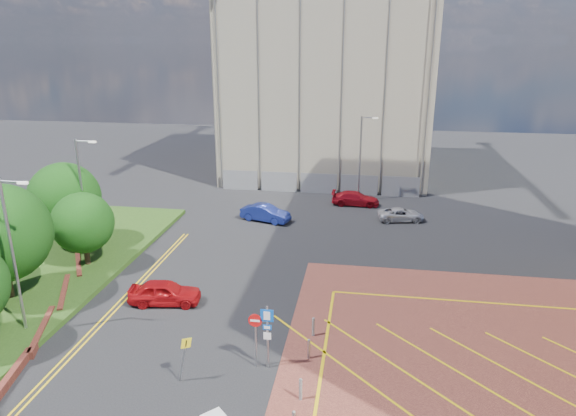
% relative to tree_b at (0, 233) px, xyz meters
% --- Properties ---
extents(ground, '(140.00, 140.00, 0.00)m').
position_rel_tree_b_xyz_m(ground, '(15.50, -5.00, -4.24)').
color(ground, black).
rests_on(ground, ground).
extents(retaining_wall, '(6.06, 20.33, 0.40)m').
position_rel_tree_b_xyz_m(retaining_wall, '(3.70, -3.00, -4.04)').
color(retaining_wall, brown).
rests_on(retaining_wall, ground).
extents(tree_b, '(5.60, 5.60, 6.74)m').
position_rel_tree_b_xyz_m(tree_b, '(0.00, 0.00, 0.00)').
color(tree_b, '#3D2B1C').
rests_on(tree_b, grass_bed).
extents(tree_c, '(4.00, 4.00, 4.90)m').
position_rel_tree_b_xyz_m(tree_c, '(2.00, 5.00, -1.04)').
color(tree_c, '#3D2B1C').
rests_on(tree_c, grass_bed).
extents(tree_d, '(5.00, 5.00, 6.08)m').
position_rel_tree_b_xyz_m(tree_d, '(-1.00, 8.00, -0.37)').
color(tree_d, '#3D2B1C').
rests_on(tree_d, grass_bed).
extents(lamp_left_near, '(1.53, 0.16, 8.00)m').
position_rel_tree_b_xyz_m(lamp_left_near, '(3.08, -3.00, 0.42)').
color(lamp_left_near, '#9EA0A8').
rests_on(lamp_left_near, grass_bed).
extents(lamp_left_far, '(1.53, 0.16, 8.00)m').
position_rel_tree_b_xyz_m(lamp_left_far, '(1.08, 7.00, 0.42)').
color(lamp_left_far, '#9EA0A8').
rests_on(lamp_left_far, grass_bed).
extents(lamp_back, '(1.53, 0.16, 8.00)m').
position_rel_tree_b_xyz_m(lamp_back, '(19.58, 23.00, 0.12)').
color(lamp_back, '#9EA0A8').
rests_on(lamp_back, ground).
extents(sign_cluster, '(1.17, 0.12, 3.20)m').
position_rel_tree_b_xyz_m(sign_cluster, '(15.80, -4.02, -2.28)').
color(sign_cluster, '#9EA0A8').
rests_on(sign_cluster, ground).
extents(warning_sign, '(0.68, 0.40, 2.25)m').
position_rel_tree_b_xyz_m(warning_sign, '(12.59, -5.59, -2.81)').
color(warning_sign, '#9EA0A8').
rests_on(warning_sign, ground).
extents(bollard_row, '(0.14, 11.14, 0.90)m').
position_rel_tree_b_xyz_m(bollard_row, '(17.80, -6.67, -3.77)').
color(bollard_row, '#9EA0A8').
rests_on(bollard_row, forecourt).
extents(construction_building, '(21.20, 19.20, 22.00)m').
position_rel_tree_b_xyz_m(construction_building, '(15.50, 35.00, 6.76)').
color(construction_building, '#B1A691').
rests_on(construction_building, ground).
extents(construction_fence, '(21.60, 0.06, 2.00)m').
position_rel_tree_b_xyz_m(construction_fence, '(16.50, 25.00, -3.24)').
color(construction_fence, gray).
rests_on(construction_fence, ground).
extents(car_red_left, '(4.29, 2.21, 1.40)m').
position_rel_tree_b_xyz_m(car_red_left, '(8.97, 1.12, -3.54)').
color(car_red_left, '#B40F13').
rests_on(car_red_left, ground).
extents(car_blue_back, '(4.46, 2.59, 1.39)m').
position_rel_tree_b_xyz_m(car_blue_back, '(11.92, 16.02, -3.54)').
color(car_blue_back, navy).
rests_on(car_blue_back, ground).
extents(car_red_back, '(4.38, 1.84, 1.26)m').
position_rel_tree_b_xyz_m(car_red_back, '(19.26, 21.61, -3.60)').
color(car_red_back, '#A00D18').
rests_on(car_red_back, ground).
extents(car_silver_back, '(4.15, 2.48, 1.08)m').
position_rel_tree_b_xyz_m(car_silver_back, '(23.19, 17.85, -3.69)').
color(car_silver_back, silver).
rests_on(car_silver_back, ground).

